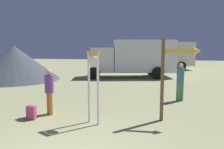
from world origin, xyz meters
name	(u,v)px	position (x,y,z in m)	size (l,w,h in m)	color
standing_clock	(93,81)	(-0.11, 2.87, 1.31)	(0.44, 0.28, 2.19)	white
arrow_sign	(175,67)	(2.28, 3.55, 1.69)	(1.15, 0.26, 2.57)	brown
person_near_clock	(49,89)	(-1.85, 3.44, 0.87)	(0.30, 0.30, 1.56)	#CA8137
backpack	(31,113)	(-2.17, 2.83, 0.22)	(0.28, 0.21, 0.44)	#B6406A
person_distant	(180,80)	(2.76, 6.32, 0.91)	(0.31, 0.31, 1.63)	#4E8F53
box_truck_near	(135,57)	(0.08, 13.82, 1.59)	(7.05, 3.93, 2.92)	silver
box_truck_far	(165,55)	(2.69, 20.36, 1.61)	(6.70, 4.28, 2.94)	beige
dome_tent	(14,63)	(-8.25, 10.52, 1.24)	(6.33, 6.33, 2.47)	#3E424A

